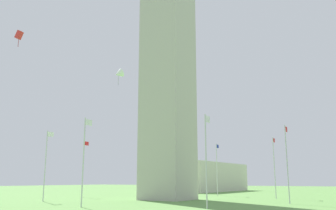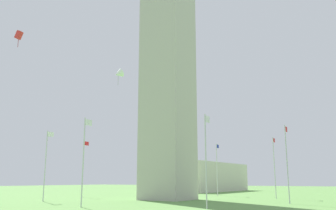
{
  "view_description": "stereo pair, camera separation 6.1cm",
  "coord_description": "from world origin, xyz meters",
  "px_view_note": "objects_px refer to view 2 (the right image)",
  "views": [
    {
      "loc": [
        -44.83,
        -28.01,
        2.75
      ],
      "look_at": [
        0.0,
        0.0,
        13.7
      ],
      "focal_mm": 38.78,
      "sensor_mm": 36.0,
      "label": 1
    },
    {
      "loc": [
        -44.8,
        -28.06,
        2.75
      ],
      "look_at": [
        0.0,
        0.0,
        13.7
      ],
      "focal_mm": 38.78,
      "sensor_mm": 36.0,
      "label": 2
    }
  ],
  "objects_px": {
    "flagpole_s": "(84,158)",
    "flagpole_w": "(287,160)",
    "flagpole_e": "(83,166)",
    "flagpole_se": "(46,162)",
    "flagpole_n": "(217,167)",
    "flagpole_nw": "(274,165)",
    "flagpole_ne": "(148,167)",
    "kite_red_box": "(19,35)",
    "kite_white_delta": "(118,74)",
    "flagpole_sw": "(206,156)",
    "obelisk_monument": "(168,11)",
    "distant_building": "(201,177)"
  },
  "relations": [
    {
      "from": "flagpole_n",
      "to": "kite_red_box",
      "type": "relative_size",
      "value": 6.11
    },
    {
      "from": "flagpole_sw",
      "to": "obelisk_monument",
      "type": "bearing_deg",
      "value": 45.13
    },
    {
      "from": "flagpole_sw",
      "to": "kite_red_box",
      "type": "distance_m",
      "value": 20.76
    },
    {
      "from": "flagpole_sw",
      "to": "flagpole_w",
      "type": "relative_size",
      "value": 1.0
    },
    {
      "from": "flagpole_se",
      "to": "distant_building",
      "type": "xyz_separation_m",
      "value": [
        50.94,
        2.63,
        -1.63
      ]
    },
    {
      "from": "flagpole_sw",
      "to": "distant_building",
      "type": "bearing_deg",
      "value": 27.45
    },
    {
      "from": "flagpole_nw",
      "to": "kite_red_box",
      "type": "relative_size",
      "value": 6.11
    },
    {
      "from": "flagpole_s",
      "to": "kite_red_box",
      "type": "bearing_deg",
      "value": -172.97
    },
    {
      "from": "flagpole_n",
      "to": "kite_white_delta",
      "type": "height_order",
      "value": "kite_white_delta"
    },
    {
      "from": "flagpole_ne",
      "to": "flagpole_nw",
      "type": "xyz_separation_m",
      "value": [
        -0.0,
        -23.84,
        0.0
      ]
    },
    {
      "from": "flagpole_e",
      "to": "flagpole_w",
      "type": "relative_size",
      "value": 1.0
    },
    {
      "from": "kite_red_box",
      "to": "kite_white_delta",
      "type": "bearing_deg",
      "value": -9.95
    },
    {
      "from": "flagpole_se",
      "to": "flagpole_w",
      "type": "distance_m",
      "value": 31.14
    },
    {
      "from": "flagpole_s",
      "to": "flagpole_w",
      "type": "relative_size",
      "value": 1.0
    },
    {
      "from": "flagpole_e",
      "to": "distant_building",
      "type": "relative_size",
      "value": 0.33
    },
    {
      "from": "flagpole_n",
      "to": "flagpole_sw",
      "type": "height_order",
      "value": "same"
    },
    {
      "from": "flagpole_e",
      "to": "flagpole_w",
      "type": "height_order",
      "value": "same"
    },
    {
      "from": "obelisk_monument",
      "to": "kite_red_box",
      "type": "relative_size",
      "value": 37.78
    },
    {
      "from": "distant_building",
      "to": "flagpole_n",
      "type": "bearing_deg",
      "value": -146.73
    },
    {
      "from": "flagpole_ne",
      "to": "flagpole_e",
      "type": "bearing_deg",
      "value": 157.5
    },
    {
      "from": "flagpole_s",
      "to": "flagpole_nw",
      "type": "xyz_separation_m",
      "value": [
        28.77,
        -11.92,
        0.0
      ]
    },
    {
      "from": "flagpole_w",
      "to": "kite_white_delta",
      "type": "relative_size",
      "value": 4.92
    },
    {
      "from": "flagpole_s",
      "to": "flagpole_nw",
      "type": "relative_size",
      "value": 1.0
    },
    {
      "from": "flagpole_e",
      "to": "kite_white_delta",
      "type": "height_order",
      "value": "kite_white_delta"
    },
    {
      "from": "kite_red_box",
      "to": "flagpole_n",
      "type": "bearing_deg",
      "value": 1.58
    },
    {
      "from": "kite_red_box",
      "to": "kite_white_delta",
      "type": "xyz_separation_m",
      "value": [
        11.19,
        -1.96,
        -0.99
      ]
    },
    {
      "from": "flagpole_e",
      "to": "flagpole_w",
      "type": "xyz_separation_m",
      "value": [
        -0.0,
        -33.71,
        0.0
      ]
    },
    {
      "from": "flagpole_nw",
      "to": "flagpole_s",
      "type": "bearing_deg",
      "value": 157.5
    },
    {
      "from": "flagpole_ne",
      "to": "kite_white_delta",
      "type": "relative_size",
      "value": 4.92
    },
    {
      "from": "flagpole_e",
      "to": "kite_white_delta",
      "type": "bearing_deg",
      "value": -127.51
    },
    {
      "from": "flagpole_n",
      "to": "flagpole_se",
      "type": "distance_m",
      "value": 31.14
    },
    {
      "from": "flagpole_ne",
      "to": "flagpole_s",
      "type": "relative_size",
      "value": 1.0
    },
    {
      "from": "flagpole_e",
      "to": "distant_building",
      "type": "distance_m",
      "value": 39.12
    },
    {
      "from": "flagpole_n",
      "to": "distant_building",
      "type": "bearing_deg",
      "value": 33.27
    },
    {
      "from": "flagpole_ne",
      "to": "flagpole_nw",
      "type": "distance_m",
      "value": 23.84
    },
    {
      "from": "flagpole_sw",
      "to": "flagpole_w",
      "type": "bearing_deg",
      "value": -22.5
    },
    {
      "from": "flagpole_w",
      "to": "kite_red_box",
      "type": "distance_m",
      "value": 32.43
    },
    {
      "from": "flagpole_n",
      "to": "flagpole_w",
      "type": "xyz_separation_m",
      "value": [
        -16.86,
        -16.86,
        0.0
      ]
    },
    {
      "from": "flagpole_s",
      "to": "flagpole_nw",
      "type": "height_order",
      "value": "same"
    },
    {
      "from": "flagpole_n",
      "to": "flagpole_nw",
      "type": "bearing_deg",
      "value": -112.5
    },
    {
      "from": "flagpole_e",
      "to": "flagpole_se",
      "type": "bearing_deg",
      "value": -157.5
    },
    {
      "from": "flagpole_sw",
      "to": "flagpole_n",
      "type": "bearing_deg",
      "value": 22.5
    },
    {
      "from": "flagpole_w",
      "to": "kite_red_box",
      "type": "xyz_separation_m",
      "value": [
        -26.55,
        15.66,
        10.09
      ]
    },
    {
      "from": "flagpole_sw",
      "to": "kite_white_delta",
      "type": "height_order",
      "value": "kite_white_delta"
    },
    {
      "from": "flagpole_ne",
      "to": "flagpole_se",
      "type": "xyz_separation_m",
      "value": [
        -23.84,
        0.0,
        0.0
      ]
    },
    {
      "from": "flagpole_e",
      "to": "distant_building",
      "type": "xyz_separation_m",
      "value": [
        39.02,
        -2.31,
        -1.63
      ]
    },
    {
      "from": "flagpole_sw",
      "to": "flagpole_ne",
      "type": "bearing_deg",
      "value": 45.0
    },
    {
      "from": "flagpole_s",
      "to": "distant_building",
      "type": "height_order",
      "value": "flagpole_s"
    },
    {
      "from": "flagpole_w",
      "to": "flagpole_s",
      "type": "bearing_deg",
      "value": 135.0
    },
    {
      "from": "obelisk_monument",
      "to": "kite_white_delta",
      "type": "bearing_deg",
      "value": -168.35
    }
  ]
}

